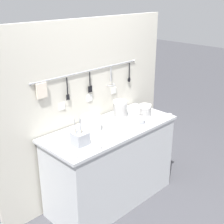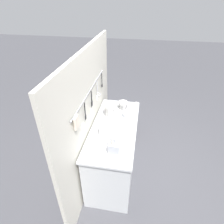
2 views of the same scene
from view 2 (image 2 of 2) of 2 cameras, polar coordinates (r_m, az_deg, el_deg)
The scene contains 18 objects.
ground_plane at distance 3.27m, azimuth 0.61°, elevation -17.00°, with size 20.00×20.00×0.00m, color #424247.
counter at distance 2.94m, azimuth 0.66°, elevation -11.36°, with size 1.47×0.63×0.90m.
back_wall at distance 2.66m, azimuth -6.68°, elevation -2.10°, with size 2.27×0.11×1.97m.
bowl_stack_short_front at distance 2.82m, azimuth -0.78°, elevation 0.60°, with size 0.15×0.15×0.19m.
bowl_stack_nested_right at distance 2.99m, azimuth 3.43°, elevation 1.99°, with size 0.13×0.13×0.14m.
plate_stack at distance 2.44m, azimuth -1.66°, elevation -5.68°, with size 0.19×0.19×0.16m.
steel_mixing_bowl at distance 2.86m, azimuth 4.37°, elevation -0.78°, with size 0.13×0.13×0.04m.
cutlery_caddy at distance 2.24m, azimuth 0.64°, elevation -10.56°, with size 0.13×0.13×0.27m.
cup_mid_row at distance 2.30m, azimuth 5.73°, elevation -10.83°, with size 0.05×0.05×0.04m.
cup_beside_plates at distance 2.67m, azimuth -3.37°, elevation -3.64°, with size 0.05×0.05×0.04m.
cup_back_left at distance 2.91m, azimuth 6.48°, elevation -0.34°, with size 0.05×0.05×0.04m.
cup_back_right at distance 2.96m, azimuth 1.69°, elevation 0.49°, with size 0.05×0.05×0.04m.
cup_front_left at distance 3.16m, azimuth 7.48°, elevation 2.55°, with size 0.05×0.05×0.04m.
cup_by_caddy at distance 3.11m, azimuth 2.10°, elevation 2.27°, with size 0.05×0.05×0.04m.
cup_edge_far at distance 3.00m, azimuth -1.46°, elevation 1.07°, with size 0.05×0.05×0.04m.
cup_front_right at distance 2.90m, azimuth 2.44°, elevation -0.20°, with size 0.05×0.05×0.04m.
cup_centre at distance 2.37m, azimuth -1.80°, elevation -9.06°, with size 0.05×0.05×0.04m.
cup_edge_near at distance 2.12m, azimuth 4.58°, elevation -15.62°, with size 0.05×0.05×0.04m.
Camera 2 is at (-2.07, -0.33, 2.51)m, focal length 30.00 mm.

